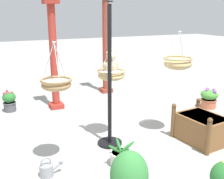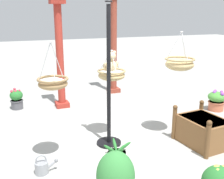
% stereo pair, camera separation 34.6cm
% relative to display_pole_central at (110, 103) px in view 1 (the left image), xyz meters
% --- Properties ---
extents(ground_plane, '(40.00, 40.00, 0.00)m').
position_rel_display_pole_central_xyz_m(ground_plane, '(0.11, 0.12, -0.78)').
color(ground_plane, '#9E9E99').
extents(display_pole_central, '(0.44, 0.44, 2.49)m').
position_rel_display_pole_central_xyz_m(display_pole_central, '(0.00, 0.00, 0.00)').
color(display_pole_central, black).
rests_on(display_pole_central, ground).
extents(hanging_basket_with_teddy, '(0.51, 0.51, 0.55)m').
position_rel_display_pole_central_xyz_m(hanging_basket_with_teddy, '(0.15, 0.25, 0.45)').
color(hanging_basket_with_teddy, tan).
extents(teddy_bear, '(0.29, 0.26, 0.43)m').
position_rel_display_pole_central_xyz_m(teddy_bear, '(0.15, 0.27, 0.63)').
color(teddy_bear, '#D1B789').
extents(hanging_basket_left_high, '(0.46, 0.46, 0.71)m').
position_rel_display_pole_central_xyz_m(hanging_basket_left_high, '(-0.99, -0.28, 0.52)').
color(hanging_basket_left_high, '#A37F51').
extents(hanging_basket_right_low, '(0.53, 0.53, 0.70)m').
position_rel_display_pole_central_xyz_m(hanging_basket_right_low, '(1.31, -0.15, 0.64)').
color(hanging_basket_right_low, tan).
extents(greenhouse_pillar_left, '(0.34, 0.34, 2.59)m').
position_rel_display_pole_central_xyz_m(greenhouse_pillar_left, '(-0.37, 2.36, 0.47)').
color(greenhouse_pillar_left, '#9E2D23').
rests_on(greenhouse_pillar_left, ground).
extents(greenhouse_pillar_right, '(0.34, 0.34, 2.89)m').
position_rel_display_pole_central_xyz_m(greenhouse_pillar_right, '(1.34, 3.14, 0.62)').
color(greenhouse_pillar_right, brown).
rests_on(greenhouse_pillar_right, ground).
extents(wooden_planter_box, '(0.81, 0.98, 0.67)m').
position_rel_display_pole_central_xyz_m(wooden_planter_box, '(1.58, -0.62, -0.51)').
color(wooden_planter_box, brown).
rests_on(wooden_planter_box, ground).
extents(potted_plant_fern_front, '(0.42, 0.42, 0.50)m').
position_rel_display_pole_central_xyz_m(potted_plant_fern_front, '(3.07, 0.73, -0.53)').
color(potted_plant_fern_front, '#BC6042').
rests_on(potted_plant_fern_front, ground).
extents(potted_plant_tall_leafy, '(0.31, 0.31, 0.51)m').
position_rel_display_pole_central_xyz_m(potted_plant_tall_leafy, '(-1.44, 2.61, -0.53)').
color(potted_plant_tall_leafy, '#4C4C51').
rests_on(potted_plant_tall_leafy, ground).
extents(potted_plant_small_succulent, '(0.47, 0.46, 0.38)m').
position_rel_display_pole_central_xyz_m(potted_plant_small_succulent, '(-0.14, -0.72, -0.64)').
color(potted_plant_small_succulent, beige).
rests_on(potted_plant_small_succulent, ground).
extents(watering_can, '(0.35, 0.20, 0.30)m').
position_rel_display_pole_central_xyz_m(watering_can, '(-1.26, -0.53, -0.68)').
color(watering_can, gray).
rests_on(watering_can, ground).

